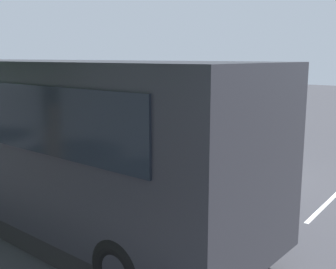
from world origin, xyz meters
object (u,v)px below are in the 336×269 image
Objects in this scene: spectator_far_left at (205,158)px; spectator_right at (115,143)px; spectator_left at (158,153)px; stunt_motorcycle at (189,127)px; traffic_cone at (215,157)px; spectator_far_right at (87,138)px; spectator_centre at (136,147)px; parked_motorcycle_silver at (149,185)px; tour_bus at (40,140)px.

spectator_right is (2.90, 0.05, -0.02)m from spectator_far_left.
spectator_left is 4.28m from stunt_motorcycle.
traffic_cone is (0.27, -3.01, -0.73)m from spectator_left.
spectator_left reaches higher than spectator_far_left.
spectator_far_right reaches higher than spectator_right.
spectator_centre is 1.04× the size of spectator_far_right.
spectator_right is 2.45m from parked_motorcycle_silver.
parked_motorcycle_silver is (-3.27, 0.99, -0.54)m from spectator_far_right.
traffic_cone is (-0.62, -5.68, -1.34)m from tour_bus.
spectator_far_left is 0.98× the size of spectator_left.
spectator_centre is at bearing 9.76° from spectator_far_left.
stunt_motorcycle is at bearing -64.09° from spectator_left.
spectator_right is (1.03, -0.27, -0.08)m from spectator_centre.
tour_bus is 5.60× the size of spectator_centre.
spectator_right is at bearing 0.95° from spectator_far_left.
spectator_left is 1.01× the size of spectator_far_right.
spectator_far_right is (2.86, -0.20, -0.01)m from spectator_left.
traffic_cone is at bearing -98.36° from spectator_centre.
spectator_far_left is at bearing 130.50° from stunt_motorcycle.
spectator_far_left reaches higher than traffic_cone.
parked_motorcycle_silver is (-0.41, 0.79, -0.55)m from spectator_left.
spectator_centre is at bearing -34.53° from parked_motorcycle_silver.
spectator_far_right is at bearing 2.90° from spectator_right.
spectator_left reaches higher than spectator_right.
stunt_motorcycle reaches higher than parked_motorcycle_silver.
tour_bus is 5.84× the size of spectator_far_right.
tour_bus is 2.57m from parked_motorcycle_silver.
spectator_left is 2.87m from spectator_far_right.
tour_bus is at bearing 71.46° from spectator_left.
parked_motorcycle_silver is at bearing 117.41° from spectator_left.
tour_bus is at bearing 55.24° from parked_motorcycle_silver.
traffic_cone is at bearing 152.49° from stunt_motorcycle.
stunt_motorcycle is (2.28, -4.63, 0.49)m from parked_motorcycle_silver.
parked_motorcycle_silver is 3.87m from traffic_cone.
spectator_centre is 3.16m from traffic_cone.
spectator_left is (-0.89, -2.67, -0.61)m from tour_bus.
spectator_far_left is 0.95× the size of spectator_centre.
spectator_centre is at bearing -93.88° from tour_bus.
spectator_centre reaches higher than parked_motorcycle_silver.
spectator_far_left is 2.70× the size of traffic_cone.
tour_bus is at bearing 83.72° from traffic_cone.
tour_bus is at bearing 106.20° from spectator_right.
tour_bus is 3.53m from spectator_far_right.
parked_motorcycle_silver is at bearing -124.76° from tour_bus.
stunt_motorcycle is at bearing -81.50° from tour_bus.
parked_motorcycle_silver is 1.05× the size of stunt_motorcycle.
spectator_far_right is 0.84× the size of parked_motorcycle_silver.
spectator_far_right is (1.97, -2.87, -0.62)m from tour_bus.
spectator_far_right is at bearing -5.77° from spectator_centre.
parked_motorcycle_silver is 5.19m from stunt_motorcycle.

